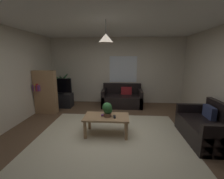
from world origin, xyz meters
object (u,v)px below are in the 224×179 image
Objects in this scene: book_on_table_0 at (104,115)px; remote_on_table_0 at (115,117)px; pendant_lamp at (106,38)px; couch_right_side at (207,128)px; potted_palm_corner at (62,89)px; couch_under_window at (122,99)px; coffee_table at (107,119)px; tv_stand at (60,100)px; bookshelf_corner at (45,92)px; potted_plant_on_table at (107,109)px; tv at (59,86)px.

remote_on_table_0 is at bearing -17.81° from book_on_table_0.
couch_right_side is at bearing -2.91° from pendant_lamp.
pendant_lamp is (2.05, -2.47, 1.64)m from potted_palm_corner.
pendant_lamp is (-0.35, -2.22, 1.92)m from couch_under_window.
tv_stand is (-1.94, 1.96, -0.13)m from coffee_table.
couch_right_side is at bearing -51.18° from couch_under_window.
tv_stand is at bearing -173.44° from couch_under_window.
bookshelf_corner is (-4.35, 1.41, 0.43)m from couch_right_side.
pendant_lamp is at bearing -99.07° from couch_under_window.
bookshelf_corner is (-2.12, 1.30, 0.33)m from coffee_table.
potted_plant_on_table is at bearing -92.60° from couch_right_side.
book_on_table_0 is at bearing -100.70° from couch_under_window.
tv_stand is 0.54m from tv.
tv_stand is (-4.17, 2.07, -0.03)m from couch_right_side.
remote_on_table_0 is 0.11× the size of bookshelf_corner.
potted_plant_on_table is 1.55m from pendant_lamp.
pendant_lamp is (-0.19, 0.05, 1.73)m from remote_on_table_0.
potted_plant_on_table is (-0.17, 0.04, 0.18)m from remote_on_table_0.
pendant_lamp is at bearing -26.13° from book_on_table_0.
book_on_table_0 is 0.30× the size of pendant_lamp.
coffee_table is at bearing -50.30° from potted_palm_corner.
potted_palm_corner is 1.18m from bookshelf_corner.
pendant_lamp reaches higher than bookshelf_corner.
tv reaches higher than couch_under_window.
tv is (0.00, -0.02, 0.54)m from tv_stand.
potted_palm_corner reaches higher than potted_plant_on_table.
potted_palm_corner is at bearing 101.82° from tv.
remote_on_table_0 is at bearing -91.75° from couch_right_side.
potted_plant_on_table reaches higher than coffee_table.
pendant_lamp reaches higher than potted_plant_on_table.
remote_on_table_0 is at bearing -43.01° from tv.
pendant_lamp is (0.06, -0.03, 1.73)m from book_on_table_0.
couch_under_window reaches higher than book_on_table_0.
bookshelf_corner is (-0.19, -0.66, 0.45)m from tv_stand.
potted_plant_on_table is 0.72× the size of pendant_lamp.
couch_under_window is 1.63× the size of tv_stand.
book_on_table_0 is (-2.29, 0.14, 0.19)m from couch_right_side.
tv_stand reaches higher than book_on_table_0.
couch_right_side reaches higher than tv_stand.
couch_under_window is 4.39× the size of potted_plant_on_table.
tv_stand is at bearing 134.73° from coffee_table.
bookshelf_corner reaches higher than coffee_table.
book_on_table_0 is 2.43m from bookshelf_corner.
potted_plant_on_table is (-0.33, -2.23, 0.37)m from couch_under_window.
book_on_table_0 is 1.73m from pendant_lamp.
bookshelf_corner reaches higher than potted_plant_on_table.
tv reaches higher than tv_stand.
couch_under_window is at bearing -5.93° from potted_palm_corner.
remote_on_table_0 is 0.35× the size of pendant_lamp.
tv is (-4.17, 2.05, 0.52)m from couch_right_side.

